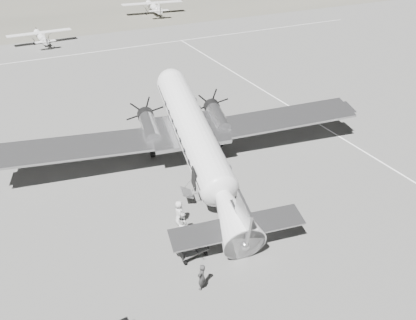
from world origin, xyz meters
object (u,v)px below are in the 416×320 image
Objects in this scene: baggage_cart_near at (192,249)px; ramp_agent at (183,223)px; light_plane_left at (41,38)px; light_plane_right at (153,8)px; ground_crew at (202,277)px; dc3_airliner at (196,140)px; passenger at (179,213)px.

ramp_agent reaches higher than baggage_cart_near.
light_plane_right is at bearing 25.05° from light_plane_left.
light_plane_left is 5.62× the size of ground_crew.
ground_crew reaches higher than ramp_agent.
ground_crew is (-0.55, -2.48, 0.32)m from baggage_cart_near.
dc3_airliner is at bearing -147.50° from ground_crew.
light_plane_left is at bearing -145.49° from light_plane_right.
light_plane_right is at bearing -20.90° from ramp_agent.
ground_crew is at bearing -102.11° from light_plane_right.
ground_crew is (-21.54, -66.58, -0.41)m from light_plane_right.
ramp_agent is at bearing -178.74° from passenger.
light_plane_right is at bearing 82.45° from dc3_airliner.
dc3_airliner is 3.13× the size of light_plane_left.
passenger is (-3.63, -5.07, -1.97)m from dc3_airliner.
light_plane_left is at bearing 86.86° from baggage_cart_near.
passenger is at bearing 75.59° from baggage_cart_near.
light_plane_left is 5.13× the size of baggage_cart_near.
light_plane_right is 67.45m from baggage_cart_near.
baggage_cart_near is 1.06× the size of passenger.
light_plane_left is 5.71× the size of ramp_agent.
ramp_agent is (2.17, -49.59, -0.16)m from light_plane_left.
dc3_airliner is at bearing -34.46° from ramp_agent.
ramp_agent is (-20.67, -62.09, -0.42)m from light_plane_right.
passenger reaches higher than baggage_cart_near.
ground_crew is 4.57m from ramp_agent.
baggage_cart_near is at bearing -136.14° from ground_crew.
passenger is (1.04, 5.50, 0.03)m from ground_crew.
light_plane_right is at bearing -8.08° from passenger.
ground_crew is at bearing -107.68° from baggage_cart_near.
dc3_airliner is 17.87× the size of ramp_agent.
passenger is at bearing -11.71° from ramp_agent.
baggage_cart_near is 2.05m from ramp_agent.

